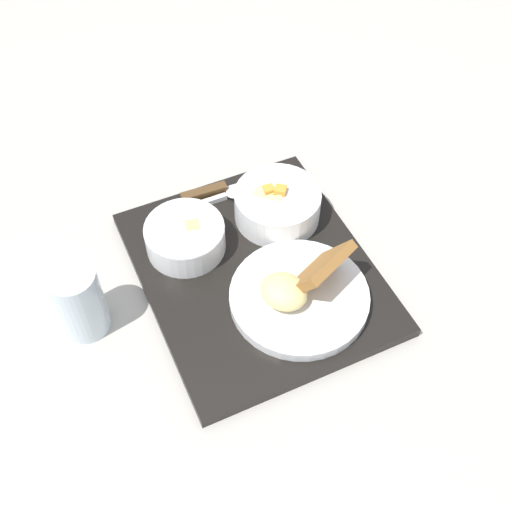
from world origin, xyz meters
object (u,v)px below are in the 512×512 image
Objects in this scene: spoon at (224,196)px; bowl_salad at (277,203)px; knife at (215,191)px; glass_water at (80,303)px; plate_main at (299,293)px; bowl_soup at (185,236)px.

bowl_salad is at bearing -49.32° from spoon.
glass_water is at bearing -147.54° from knife.
glass_water is (0.10, -0.32, 0.01)m from bowl_salad.
bowl_salad is at bearing 173.14° from plate_main.
bowl_soup reaches higher than spoon.
bowl_soup is 0.19m from plate_main.
plate_main is 0.31m from glass_water.
bowl_salad is 0.34m from glass_water.
spoon is (-0.06, -0.07, -0.02)m from bowl_salad.
spoon is 0.30m from glass_water.
bowl_salad is at bearing -48.11° from knife.
glass_water reaches higher than knife.
glass_water is (0.08, -0.17, 0.01)m from bowl_soup.
glass_water reaches higher than bowl_salad.
plate_main is 0.25m from knife.
spoon is 1.30× the size of glass_water.
knife is (-0.10, 0.07, -0.02)m from bowl_soup.
glass_water reaches higher than spoon.
knife is (-0.24, -0.06, -0.01)m from plate_main.
bowl_salad is 0.89× the size of spoon.
bowl_salad is 0.67× the size of plate_main.
bowl_salad is 1.15× the size of glass_water.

